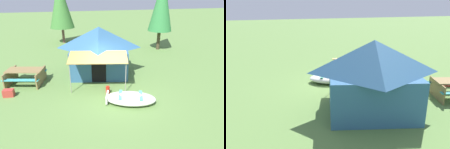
# 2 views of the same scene
# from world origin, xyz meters

# --- Properties ---
(ground_plane) EXTENTS (80.00, 80.00, 0.00)m
(ground_plane) POSITION_xyz_m (0.00, 0.00, 0.00)
(ground_plane) COLOR #5B7E3F
(beached_rowboat) EXTENTS (2.46, 1.76, 0.42)m
(beached_rowboat) POSITION_xyz_m (0.56, -0.99, 0.22)
(beached_rowboat) COLOR silver
(beached_rowboat) RESTS_ON ground_plane
(canvas_cabin_tent) EXTENTS (3.81, 4.29, 2.76)m
(canvas_cabin_tent) POSITION_xyz_m (-0.20, 2.57, 1.43)
(canvas_cabin_tent) COLOR #2F5B84
(canvas_cabin_tent) RESTS_ON ground_plane
(picnic_table) EXTENTS (2.12, 1.91, 0.79)m
(picnic_table) POSITION_xyz_m (-4.21, 2.13, 0.50)
(picnic_table) COLOR olive
(picnic_table) RESTS_ON ground_plane
(cooler_box) EXTENTS (0.49, 0.33, 0.35)m
(cooler_box) POSITION_xyz_m (-4.80, 0.82, 0.17)
(cooler_box) COLOR #AE362E
(cooler_box) RESTS_ON ground_plane
(fuel_can) EXTENTS (0.27, 0.27, 0.37)m
(fuel_can) POSITION_xyz_m (-0.23, 0.07, 0.18)
(fuel_can) COLOR red
(fuel_can) RESTS_ON ground_plane
(pine_tree_back_left) EXTENTS (1.88, 1.88, 5.71)m
(pine_tree_back_left) POSITION_xyz_m (5.41, 6.69, 3.61)
(pine_tree_back_left) COLOR #433926
(pine_tree_back_left) RESTS_ON ground_plane
(pine_tree_back_right) EXTENTS (2.17, 2.17, 5.54)m
(pine_tree_back_right) POSITION_xyz_m (-2.23, 10.68, 3.46)
(pine_tree_back_right) COLOR brown
(pine_tree_back_right) RESTS_ON ground_plane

